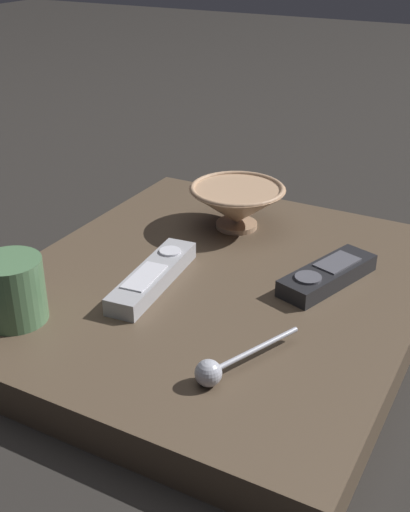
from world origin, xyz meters
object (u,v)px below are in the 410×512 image
at_px(cereal_bowl, 237,204).
at_px(coffee_mug, 11,290).
at_px(tv_remote_far, 153,276).
at_px(teaspoon, 216,369).
at_px(tv_remote_near, 328,275).

xyz_separation_m(cereal_bowl, coffee_mug, (0.12, 0.37, 0.00)).
bearing_deg(tv_remote_far, coffee_mug, 55.65).
bearing_deg(cereal_bowl, coffee_mug, 71.82).
distance_m(cereal_bowl, tv_remote_far, 0.22).
xyz_separation_m(teaspoon, tv_remote_near, (-0.04, -0.26, -0.00)).
bearing_deg(coffee_mug, teaspoon, -178.13).
xyz_separation_m(tv_remote_near, tv_remote_far, (0.21, 0.12, 0.00)).
bearing_deg(coffee_mug, cereal_bowl, -108.18).
bearing_deg(teaspoon, coffee_mug, 1.87).
relative_size(cereal_bowl, tv_remote_far, 0.78).
relative_size(coffee_mug, teaspoon, 0.79).
relative_size(cereal_bowl, coffee_mug, 1.39).
height_order(cereal_bowl, tv_remote_far, cereal_bowl).
xyz_separation_m(teaspoon, tv_remote_far, (0.17, -0.14, -0.00)).
bearing_deg(teaspoon, tv_remote_near, -97.67).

